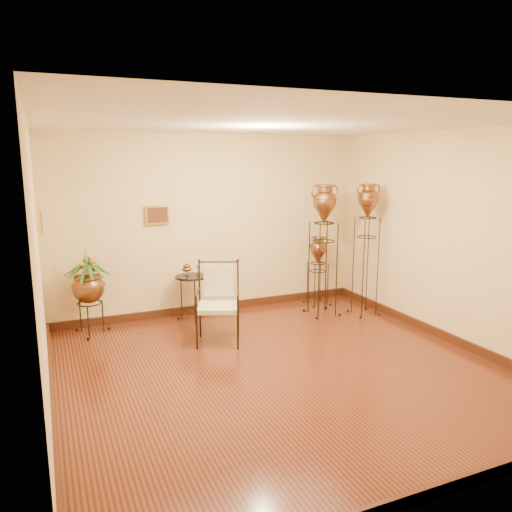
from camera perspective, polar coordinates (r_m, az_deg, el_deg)
name	(u,v)px	position (r m, az deg, el deg)	size (l,w,h in m)	color
ground	(280,369)	(6.01, 2.81, -12.80)	(5.00, 5.00, 0.00)	maroon
room_shell	(281,223)	(5.54, 2.89, 3.82)	(5.02, 5.02, 2.81)	#FBE2A2
amphora_tall	(366,248)	(7.92, 12.48, 0.88)	(0.43, 0.43, 2.07)	black
amphora_mid	(323,249)	(7.80, 7.69, 0.78)	(0.58, 0.58, 2.07)	black
amphora_short	(318,270)	(8.42, 7.08, -1.62)	(0.41, 0.41, 1.17)	black
planter_urn	(88,284)	(7.29, -18.62, -3.05)	(0.79, 0.79, 1.29)	black
armchair	(218,304)	(6.63, -4.36, -5.48)	(0.77, 0.75, 1.08)	black
side_table	(192,297)	(7.63, -7.35, -4.68)	(0.55, 0.55, 0.88)	black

